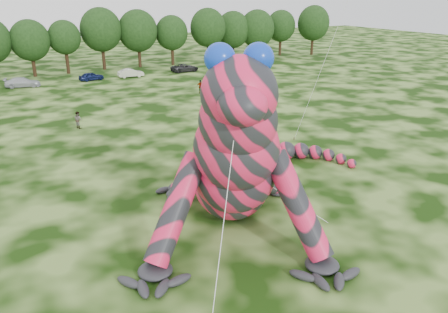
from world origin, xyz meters
TOP-DOWN VIEW (x-y plane):
  - ground at (0.00, 0.00)m, footprint 240.00×240.00m
  - inflatable_gecko at (1.62, 1.89)m, footprint 25.74×27.44m
  - tree_8 at (-4.22, 56.99)m, footprint 6.14×5.53m
  - tree_9 at (1.06, 57.35)m, footprint 5.27×4.74m
  - tree_10 at (7.40, 58.58)m, footprint 7.09×6.38m
  - tree_11 at (13.79, 58.20)m, footprint 7.01×6.31m
  - tree_12 at (20.01, 57.74)m, footprint 5.99×5.39m
  - tree_13 at (27.13, 57.13)m, footprint 6.83×6.15m
  - tree_14 at (33.46, 58.72)m, footprint 6.82×6.14m
  - tree_15 at (38.47, 57.77)m, footprint 7.17×6.45m
  - tree_16 at (45.45, 59.37)m, footprint 6.26×5.63m
  - tree_17 at (51.95, 56.66)m, footprint 6.98×6.28m
  - car_3 at (-6.71, 48.78)m, footprint 5.06×2.80m
  - car_4 at (3.13, 49.31)m, footprint 3.96×2.16m
  - car_5 at (9.34, 49.13)m, footprint 4.10×1.55m
  - car_6 at (19.00, 49.71)m, footprint 4.96×2.57m
  - car_7 at (29.39, 47.26)m, footprint 5.12×2.79m
  - spectator_2 at (12.64, 28.50)m, footprint 0.85×1.23m
  - spectator_5 at (6.80, 15.31)m, footprint 1.26×1.42m
  - spectator_1 at (-3.51, 24.27)m, footprint 0.94×1.03m
  - spectator_3 at (14.17, 33.09)m, footprint 1.11×0.97m

SIDE VIEW (x-z plane):
  - ground at x=0.00m, z-range 0.00..0.00m
  - car_4 at x=3.13m, z-range 0.00..1.28m
  - car_6 at x=19.00m, z-range 0.00..1.33m
  - car_5 at x=9.34m, z-range 0.00..1.34m
  - car_3 at x=-6.71m, z-range 0.00..1.39m
  - car_7 at x=29.39m, z-range 0.00..1.41m
  - spectator_5 at x=6.80m, z-range 0.00..1.56m
  - spectator_1 at x=-3.51m, z-range 0.00..1.72m
  - spectator_2 at x=12.64m, z-range 0.00..1.74m
  - spectator_3 at x=14.17m, z-range 0.00..1.79m
  - tree_9 at x=1.06m, z-range 0.00..8.68m
  - tree_8 at x=-4.22m, z-range 0.00..8.94m
  - tree_12 at x=20.01m, z-range 0.00..8.97m
  - tree_16 at x=45.45m, z-range 0.00..9.37m
  - tree_14 at x=33.46m, z-range 0.00..9.40m
  - tree_15 at x=38.47m, z-range 0.00..9.63m
  - tree_11 at x=13.79m, z-range 0.00..10.07m
  - tree_13 at x=27.13m, z-range 0.00..10.13m
  - tree_17 at x=51.95m, z-range 0.00..10.30m
  - tree_10 at x=7.40m, z-range 0.00..10.50m
  - inflatable_gecko at x=1.62m, z-range 0.00..10.90m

